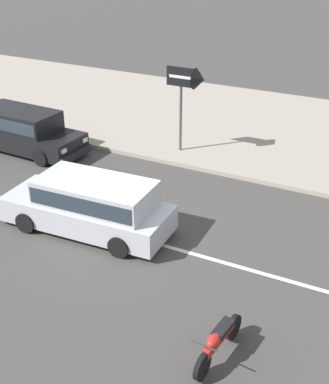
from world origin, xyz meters
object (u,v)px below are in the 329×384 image
motorcycle_0 (218,341)px  minivan_silver_2 (91,204)px  minivan_black_4 (23,129)px  arrow_signboard (195,83)px

motorcycle_0 → minivan_silver_2: bearing=149.6°
minivan_black_4 → motorcycle_0: (10.66, -6.69, -0.42)m
minivan_silver_2 → minivan_black_4: bearing=146.4°
minivan_black_4 → motorcycle_0: size_ratio=2.50×
minivan_silver_2 → minivan_black_4: same height
minivan_black_4 → arrow_signboard: 6.67m
minivan_silver_2 → arrow_signboard: size_ratio=1.58×
minivan_silver_2 → arrow_signboard: 6.41m
motorcycle_0 → arrow_signboard: (-4.73, 9.06, 2.36)m
minivan_silver_2 → motorcycle_0: bearing=-30.4°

